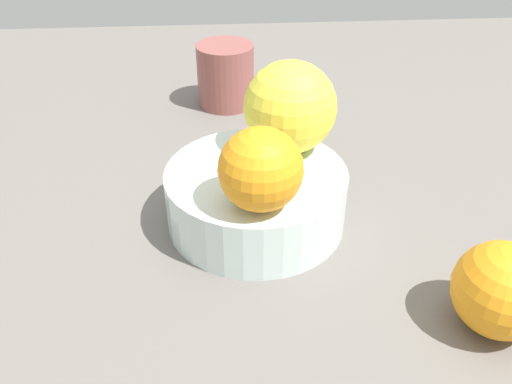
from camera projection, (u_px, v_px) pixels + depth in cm
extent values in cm
cube|color=#66605B|center=(256.00, 229.00, 48.40)|extent=(110.00, 110.00, 2.00)
cylinder|color=silver|center=(256.00, 217.00, 47.60)|extent=(9.45, 9.45, 0.80)
cylinder|color=silver|center=(256.00, 197.00, 46.40)|extent=(15.23, 15.23, 5.04)
sphere|color=orange|center=(266.00, 169.00, 39.39)|extent=(6.30, 6.30, 6.30)
sphere|color=yellow|center=(290.00, 107.00, 45.93)|extent=(7.93, 7.93, 7.93)
sphere|color=orange|center=(502.00, 290.00, 36.17)|extent=(6.66, 6.66, 6.66)
cylinder|color=#8C4C47|center=(226.00, 75.00, 65.18)|extent=(6.77, 6.77, 7.40)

